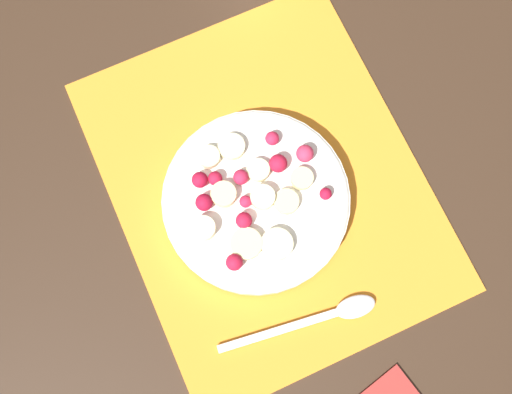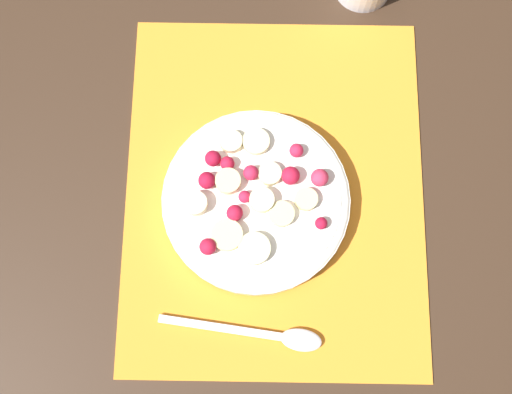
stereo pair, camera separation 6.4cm
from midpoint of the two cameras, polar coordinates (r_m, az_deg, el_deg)
ground_plane at (r=0.69m, az=4.48°, el=0.08°), size 3.00×3.00×0.00m
placemat at (r=0.68m, az=4.50°, el=0.13°), size 0.44×0.36×0.01m
fruit_bowl at (r=0.66m, az=2.68°, el=-0.91°), size 0.22×0.22×0.05m
spoon at (r=0.66m, az=4.45°, el=-14.26°), size 0.04×0.19×0.01m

